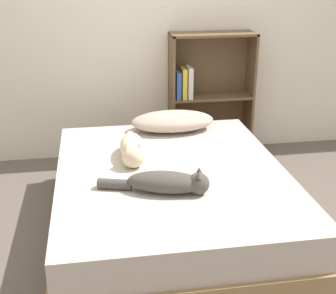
{
  "coord_description": "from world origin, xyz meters",
  "views": [
    {
      "loc": [
        -0.46,
        -2.64,
        1.68
      ],
      "look_at": [
        0.0,
        0.14,
        0.53
      ],
      "focal_mm": 50.0,
      "sensor_mm": 36.0,
      "label": 1
    }
  ],
  "objects_px": {
    "bed": "(171,201)",
    "bookshelf": "(207,94)",
    "pillow": "(173,121)",
    "cat_light": "(132,149)",
    "cat_dark": "(168,182)"
  },
  "relations": [
    {
      "from": "bed",
      "to": "cat_dark",
      "type": "height_order",
      "value": "cat_dark"
    },
    {
      "from": "bookshelf",
      "to": "pillow",
      "type": "bearing_deg",
      "value": -126.86
    },
    {
      "from": "cat_dark",
      "to": "bookshelf",
      "type": "relative_size",
      "value": 0.58
    },
    {
      "from": "bed",
      "to": "bookshelf",
      "type": "distance_m",
      "value": 1.4
    },
    {
      "from": "pillow",
      "to": "bookshelf",
      "type": "relative_size",
      "value": 0.58
    },
    {
      "from": "cat_dark",
      "to": "bed",
      "type": "bearing_deg",
      "value": 92.42
    },
    {
      "from": "bed",
      "to": "pillow",
      "type": "bearing_deg",
      "value": 79.62
    },
    {
      "from": "cat_light",
      "to": "bookshelf",
      "type": "height_order",
      "value": "bookshelf"
    },
    {
      "from": "bed",
      "to": "cat_light",
      "type": "height_order",
      "value": "cat_light"
    },
    {
      "from": "bed",
      "to": "bookshelf",
      "type": "relative_size",
      "value": 1.67
    },
    {
      "from": "cat_light",
      "to": "cat_dark",
      "type": "xyz_separation_m",
      "value": [
        0.16,
        -0.5,
        -0.01
      ]
    },
    {
      "from": "bed",
      "to": "cat_light",
      "type": "xyz_separation_m",
      "value": [
        -0.23,
        0.21,
        0.29
      ]
    },
    {
      "from": "cat_light",
      "to": "bookshelf",
      "type": "bearing_deg",
      "value": 146.43
    },
    {
      "from": "bed",
      "to": "pillow",
      "type": "xyz_separation_m",
      "value": [
        0.13,
        0.71,
        0.29
      ]
    },
    {
      "from": "bed",
      "to": "cat_light",
      "type": "distance_m",
      "value": 0.43
    }
  ]
}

